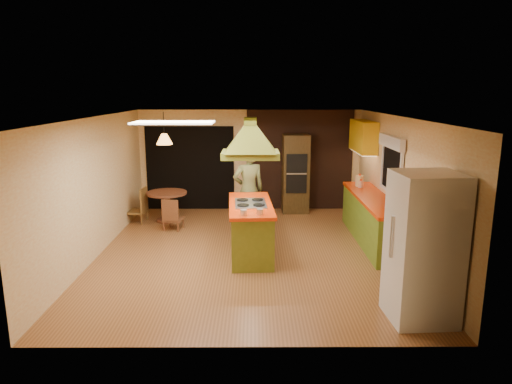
{
  "coord_description": "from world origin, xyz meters",
  "views": [
    {
      "loc": [
        0.11,
        -8.09,
        2.94
      ],
      "look_at": [
        0.14,
        0.01,
        1.15
      ],
      "focal_mm": 32.0,
      "sensor_mm": 36.0,
      "label": 1
    }
  ],
  "objects_px": {
    "kitchen_island": "(251,229)",
    "canister_large": "(360,181)",
    "refrigerator": "(424,248)",
    "man": "(249,190)",
    "dining_table": "(167,201)",
    "wall_oven": "(295,174)"
  },
  "relations": [
    {
      "from": "kitchen_island",
      "to": "man",
      "type": "height_order",
      "value": "man"
    },
    {
      "from": "wall_oven",
      "to": "canister_large",
      "type": "xyz_separation_m",
      "value": [
        1.27,
        -1.34,
        0.08
      ]
    },
    {
      "from": "refrigerator",
      "to": "wall_oven",
      "type": "bearing_deg",
      "value": 98.16
    },
    {
      "from": "man",
      "to": "canister_large",
      "type": "relative_size",
      "value": 7.86
    },
    {
      "from": "kitchen_island",
      "to": "dining_table",
      "type": "relative_size",
      "value": 2.13
    },
    {
      "from": "man",
      "to": "refrigerator",
      "type": "height_order",
      "value": "refrigerator"
    },
    {
      "from": "kitchen_island",
      "to": "refrigerator",
      "type": "height_order",
      "value": "refrigerator"
    },
    {
      "from": "man",
      "to": "dining_table",
      "type": "relative_size",
      "value": 2.01
    },
    {
      "from": "kitchen_island",
      "to": "dining_table",
      "type": "bearing_deg",
      "value": 128.43
    },
    {
      "from": "dining_table",
      "to": "wall_oven",
      "type": "bearing_deg",
      "value": 15.83
    },
    {
      "from": "man",
      "to": "refrigerator",
      "type": "distance_m",
      "value": 4.41
    },
    {
      "from": "wall_oven",
      "to": "refrigerator",
      "type": "bearing_deg",
      "value": -80.0
    },
    {
      "from": "wall_oven",
      "to": "dining_table",
      "type": "distance_m",
      "value": 3.17
    },
    {
      "from": "kitchen_island",
      "to": "man",
      "type": "relative_size",
      "value": 1.06
    },
    {
      "from": "canister_large",
      "to": "refrigerator",
      "type": "bearing_deg",
      "value": -91.59
    },
    {
      "from": "refrigerator",
      "to": "kitchen_island",
      "type": "bearing_deg",
      "value": 128.63
    },
    {
      "from": "refrigerator",
      "to": "wall_oven",
      "type": "xyz_separation_m",
      "value": [
        -1.16,
        5.5,
        -0.02
      ]
    },
    {
      "from": "man",
      "to": "dining_table",
      "type": "xyz_separation_m",
      "value": [
        -1.89,
        0.88,
        -0.44
      ]
    },
    {
      "from": "kitchen_island",
      "to": "canister_large",
      "type": "relative_size",
      "value": 8.36
    },
    {
      "from": "refrigerator",
      "to": "dining_table",
      "type": "xyz_separation_m",
      "value": [
        -4.18,
        4.64,
        -0.5
      ]
    },
    {
      "from": "kitchen_island",
      "to": "dining_table",
      "type": "height_order",
      "value": "kitchen_island"
    },
    {
      "from": "refrigerator",
      "to": "dining_table",
      "type": "distance_m",
      "value": 6.26
    }
  ]
}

